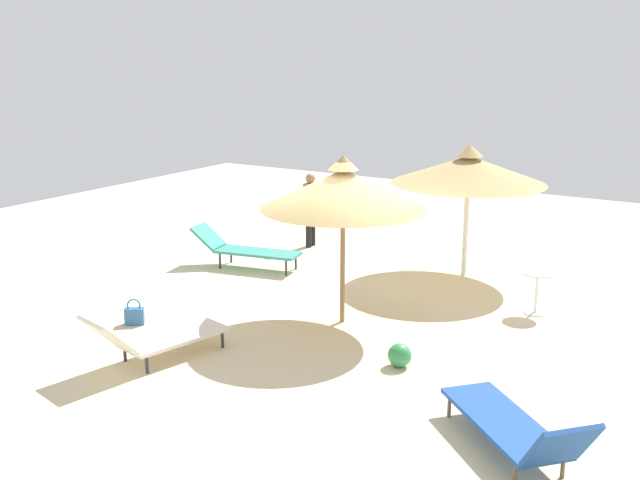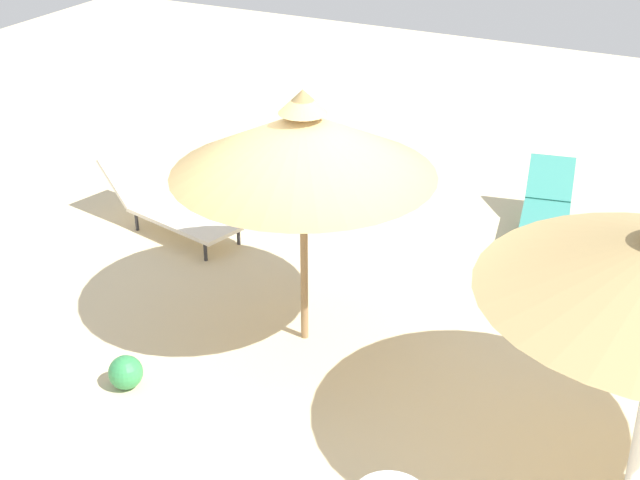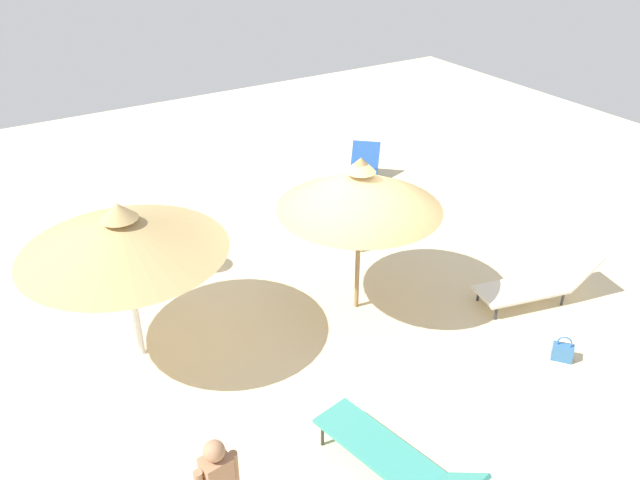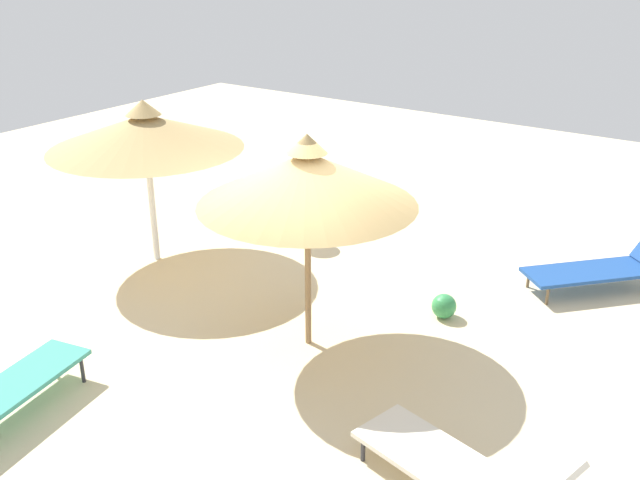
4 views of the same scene
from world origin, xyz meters
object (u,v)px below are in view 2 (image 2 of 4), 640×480
object	(u,v)px
lounge_chair_back	(545,216)
lounge_chair_edge	(168,204)
handbag	(280,195)
parasol_umbrella_front	(303,143)
beach_ball	(126,372)

from	to	relation	value
lounge_chair_back	lounge_chair_edge	bearing A→B (deg)	-158.18
handbag	parasol_umbrella_front	bearing A→B (deg)	-56.39
parasol_umbrella_front	lounge_chair_back	size ratio (longest dim) A/B	1.18
beach_ball	parasol_umbrella_front	bearing A→B (deg)	54.37
parasol_umbrella_front	beach_ball	distance (m)	2.67
lounge_chair_edge	handbag	world-z (taller)	lounge_chair_edge
lounge_chair_back	beach_ball	bearing A→B (deg)	-120.21
parasol_umbrella_front	lounge_chair_edge	world-z (taller)	parasol_umbrella_front
parasol_umbrella_front	lounge_chair_edge	size ratio (longest dim) A/B	1.25
parasol_umbrella_front	lounge_chair_back	distance (m)	3.89
beach_ball	handbag	bearing A→B (deg)	99.44
lounge_chair_back	beach_ball	distance (m)	5.34
parasol_umbrella_front	beach_ball	size ratio (longest dim) A/B	8.07
lounge_chair_edge	lounge_chair_back	bearing A→B (deg)	21.82
lounge_chair_edge	beach_ball	distance (m)	3.31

